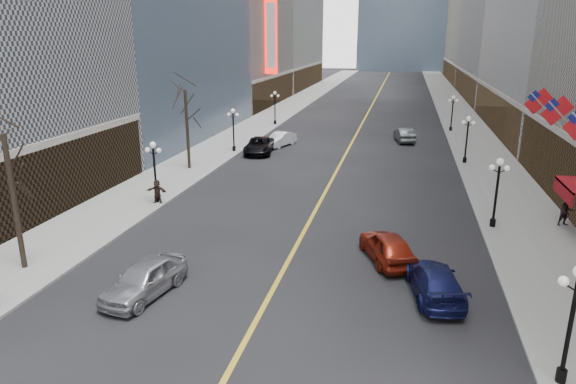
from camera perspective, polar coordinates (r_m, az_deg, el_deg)
The scene contains 24 objects.
sidewalk_east at distance 74.71m, azimuth 19.07°, elevation 6.88°, with size 6.00×230.00×0.15m, color gray.
sidewalk_west at distance 76.83m, azimuth -2.32°, elevation 8.04°, with size 6.00×230.00×0.15m, color gray.
lane_line at distance 84.35m, azimuth 8.82°, elevation 8.61°, with size 0.25×200.00×0.02m, color gold.
streetlamp_east_0 at distance 20.44m, azimuth 29.06°, elevation -11.67°, with size 1.26×0.44×4.52m.
streetlamp_east_1 at distance 35.04m, azimuth 22.24°, elevation 0.68°, with size 1.26×0.44×4.52m.
streetlamp_east_2 at distance 52.44m, azimuth 19.29°, elevation 6.06°, with size 1.26×0.44×4.52m.
streetlamp_east_3 at distance 70.15m, azimuth 17.81°, elevation 8.74°, with size 1.26×0.44×4.52m.
streetlamp_west_1 at distance 38.71m, azimuth -14.62°, elevation 2.86°, with size 1.26×0.44×4.52m.
streetlamp_west_2 at distance 54.97m, azimuth -6.09°, elevation 7.37°, with size 1.26×0.44×4.52m.
streetlamp_west_3 at distance 72.06m, azimuth -1.46°, elevation 9.73°, with size 1.26×0.44×4.52m.
flag_4 at distance 36.87m, azimuth 27.95°, elevation 7.72°, with size 2.87×0.12×2.87m.
flag_5 at distance 41.68m, azimuth 26.27°, elevation 8.80°, with size 2.87×0.12×2.87m.
awning_c at distance 35.99m, azimuth 29.02°, elevation 0.49°, with size 1.40×4.00×0.93m.
theatre_marquee at distance 86.06m, azimuth -1.88°, elevation 16.97°, with size 2.00×0.55×12.00m.
tree_west_near at distance 29.27m, azimuth -28.79°, elevation 3.57°, with size 3.60×3.60×7.92m.
tree_west_far at distance 47.72m, azimuth -11.29°, elevation 9.75°, with size 3.60×3.60×7.92m.
car_nb_near at distance 25.76m, azimuth -15.66°, elevation -9.27°, with size 2.02×5.02×1.71m, color #A7A9AF.
car_nb_mid at distance 58.20m, azimuth -0.91°, elevation 5.88°, with size 1.65×4.74×1.56m, color silver.
car_nb_far at distance 54.61m, azimuth -3.20°, elevation 5.17°, with size 2.76×5.99×1.66m, color black.
car_sb_near at distance 25.75m, azimuth 15.99°, elevation -9.51°, with size 2.16×5.32×1.54m, color #121543.
car_sb_mid at distance 28.92m, azimuth 10.97°, elevation -5.97°, with size 2.01×4.98×1.70m, color maroon.
car_sb_far at distance 62.19m, azimuth 12.79°, elevation 6.22°, with size 1.75×5.01×1.65m, color #44484B.
ped_east_walk at distance 37.68m, azimuth 28.56°, elevation -1.91°, with size 0.93×0.51×1.92m, color black.
ped_west_far at distance 38.87m, azimuth -14.34°, elevation 0.08°, with size 1.63×0.47×1.76m, color black.
Camera 1 is at (5.74, -3.30, 11.96)m, focal length 32.00 mm.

